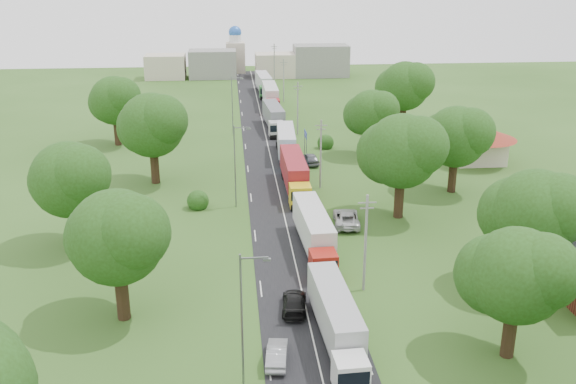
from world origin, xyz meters
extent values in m
plane|color=#2C4F1A|center=(0.00, 0.00, 0.00)|extent=(260.00, 260.00, 0.00)
cube|color=black|center=(0.00, 20.00, 0.00)|extent=(8.00, 200.00, 0.04)
cylinder|color=slate|center=(5.20, 33.80, 2.00)|extent=(0.12, 0.12, 4.00)
cylinder|color=slate|center=(5.20, 36.20, 2.00)|extent=(0.12, 0.12, 4.00)
cube|color=navy|center=(5.20, 35.00, 3.60)|extent=(0.06, 3.00, 1.00)
cube|color=silver|center=(5.20, 35.00, 3.60)|extent=(0.07, 3.10, 0.06)
cylinder|color=gray|center=(5.50, -7.00, 4.50)|extent=(0.24, 0.24, 9.00)
cube|color=gray|center=(5.50, -7.00, 8.30)|extent=(1.60, 0.10, 0.10)
cube|color=gray|center=(5.50, -7.00, 7.80)|extent=(1.20, 0.10, 0.10)
cylinder|color=gray|center=(5.50, 21.00, 4.50)|extent=(0.24, 0.24, 9.00)
cube|color=gray|center=(5.50, 21.00, 8.30)|extent=(1.60, 0.10, 0.10)
cube|color=gray|center=(5.50, 21.00, 7.80)|extent=(1.20, 0.10, 0.10)
cylinder|color=gray|center=(5.50, 49.00, 4.50)|extent=(0.24, 0.24, 9.00)
cube|color=gray|center=(5.50, 49.00, 8.30)|extent=(1.60, 0.10, 0.10)
cube|color=gray|center=(5.50, 49.00, 7.80)|extent=(1.20, 0.10, 0.10)
cylinder|color=gray|center=(5.50, 77.00, 4.50)|extent=(0.24, 0.24, 9.00)
cube|color=gray|center=(5.50, 77.00, 8.30)|extent=(1.60, 0.10, 0.10)
cube|color=gray|center=(5.50, 77.00, 7.80)|extent=(1.20, 0.10, 0.10)
cylinder|color=gray|center=(5.50, 105.00, 4.50)|extent=(0.24, 0.24, 9.00)
cube|color=gray|center=(5.50, 105.00, 8.30)|extent=(1.60, 0.10, 0.10)
cube|color=gray|center=(5.50, 105.00, 7.80)|extent=(1.20, 0.10, 0.10)
cylinder|color=slate|center=(-5.50, -20.00, 5.00)|extent=(0.16, 0.16, 10.00)
cube|color=slate|center=(-4.60, -20.00, 9.70)|extent=(1.80, 0.10, 0.10)
cube|color=slate|center=(-3.80, -20.00, 9.55)|extent=(0.50, 0.22, 0.15)
cylinder|color=slate|center=(-5.50, 15.00, 5.00)|extent=(0.16, 0.16, 10.00)
cube|color=slate|center=(-4.60, 15.00, 9.70)|extent=(1.80, 0.10, 0.10)
cube|color=slate|center=(-3.80, 15.00, 9.55)|extent=(0.50, 0.22, 0.15)
cylinder|color=slate|center=(-5.50, 50.00, 5.00)|extent=(0.16, 0.16, 10.00)
cube|color=slate|center=(-4.60, 50.00, 9.70)|extent=(1.80, 0.10, 0.10)
cube|color=slate|center=(-3.80, 50.00, 9.55)|extent=(0.50, 0.22, 0.15)
cylinder|color=#382616|center=(14.00, -18.00, 1.92)|extent=(1.04, 1.04, 3.85)
sphere|color=#203D10|center=(14.00, -18.00, 6.60)|extent=(7.00, 7.00, 7.00)
sphere|color=#203D10|center=(15.25, -19.00, 7.35)|extent=(5.50, 5.50, 5.50)
sphere|color=#203D10|center=(13.00, -16.75, 6.10)|extent=(6.00, 6.00, 6.00)
cylinder|color=#382616|center=(20.00, -8.00, 2.10)|extent=(1.08, 1.08, 4.20)
sphere|color=#203D10|center=(20.00, -8.00, 7.22)|extent=(7.70, 7.70, 7.70)
sphere|color=#203D10|center=(21.38, -9.10, 8.05)|extent=(6.05, 6.05, 6.05)
sphere|color=#203D10|center=(18.90, -6.62, 6.67)|extent=(6.60, 6.60, 6.60)
cylinder|color=#382616|center=(13.00, 10.00, 2.27)|extent=(1.12, 1.12, 4.55)
sphere|color=#203D10|center=(13.00, 10.00, 7.85)|extent=(8.40, 8.40, 8.40)
sphere|color=#203D10|center=(14.50, 8.80, 8.75)|extent=(6.60, 6.60, 6.60)
sphere|color=#203D10|center=(11.80, 11.50, 7.25)|extent=(7.20, 7.20, 7.20)
cylinder|color=#382616|center=(22.00, 18.00, 2.10)|extent=(1.08, 1.08, 4.20)
sphere|color=#203D10|center=(22.00, 18.00, 7.22)|extent=(7.70, 7.70, 7.70)
sphere|color=#203D10|center=(23.38, 16.90, 8.05)|extent=(6.05, 6.05, 6.05)
sphere|color=#203D10|center=(20.90, 19.38, 6.67)|extent=(6.60, 6.60, 6.60)
cylinder|color=#382616|center=(15.00, 35.00, 1.92)|extent=(1.04, 1.04, 3.85)
sphere|color=#203D10|center=(15.00, 35.00, 6.60)|extent=(7.00, 7.00, 7.00)
sphere|color=#203D10|center=(16.25, 34.00, 7.35)|extent=(5.50, 5.50, 5.50)
sphere|color=#203D10|center=(14.00, 36.25, 6.10)|extent=(6.00, 6.00, 6.00)
cylinder|color=#382616|center=(24.00, 50.00, 2.27)|extent=(1.12, 1.12, 4.55)
sphere|color=#203D10|center=(24.00, 50.00, 7.85)|extent=(8.40, 8.40, 8.40)
sphere|color=#203D10|center=(25.50, 48.80, 8.75)|extent=(6.60, 6.60, 6.60)
sphere|color=#203D10|center=(22.80, 51.50, 7.25)|extent=(7.20, 7.20, 7.20)
cylinder|color=#382616|center=(-15.00, -10.00, 2.10)|extent=(1.08, 1.08, 4.20)
sphere|color=#203D10|center=(-15.00, -10.00, 7.22)|extent=(7.70, 7.70, 7.70)
sphere|color=#203D10|center=(-13.62, -11.10, 8.05)|extent=(6.05, 6.05, 6.05)
sphere|color=#203D10|center=(-16.10, -8.62, 6.67)|extent=(6.60, 6.60, 6.60)
cylinder|color=#382616|center=(-22.00, 5.00, 2.10)|extent=(1.08, 1.08, 4.20)
sphere|color=#203D10|center=(-22.00, 5.00, 7.22)|extent=(7.70, 7.70, 7.70)
sphere|color=#203D10|center=(-20.62, 3.90, 8.05)|extent=(6.05, 6.05, 6.05)
sphere|color=#203D10|center=(-23.10, 6.38, 6.67)|extent=(6.60, 6.60, 6.60)
cylinder|color=#382616|center=(-16.00, 25.00, 2.27)|extent=(1.12, 1.12, 4.55)
sphere|color=#203D10|center=(-16.00, 25.00, 7.85)|extent=(8.40, 8.40, 8.40)
sphere|color=#203D10|center=(-14.50, 23.80, 8.75)|extent=(6.60, 6.60, 6.60)
sphere|color=#203D10|center=(-17.20, 26.50, 7.25)|extent=(7.20, 7.20, 7.20)
cylinder|color=#382616|center=(-24.00, 45.00, 2.10)|extent=(1.08, 1.08, 4.20)
sphere|color=#203D10|center=(-24.00, 45.00, 7.22)|extent=(7.70, 7.70, 7.70)
sphere|color=#203D10|center=(-22.62, 43.90, 8.05)|extent=(6.05, 6.05, 6.05)
sphere|color=#203D10|center=(-25.10, 46.38, 6.67)|extent=(6.60, 6.60, 6.60)
cube|color=beige|center=(30.00, 30.00, 2.00)|extent=(7.00, 5.00, 4.00)
cone|color=maroon|center=(30.00, 30.00, 4.90)|extent=(10.08, 10.08, 1.80)
cube|color=gray|center=(-10.00, 110.00, 3.50)|extent=(12.00, 8.00, 7.00)
cube|color=beige|center=(6.00, 110.00, 3.00)|extent=(10.00, 8.00, 6.00)
cube|color=gray|center=(18.00, 110.00, 4.00)|extent=(14.00, 8.00, 8.00)
cube|color=beige|center=(-22.00, 110.00, 3.00)|extent=(10.00, 8.00, 6.00)
cube|color=beige|center=(-4.00, 118.00, 4.00)|extent=(5.00, 5.00, 8.00)
cylinder|color=silver|center=(-4.00, 118.00, 9.00)|extent=(3.20, 3.20, 2.00)
sphere|color=#2659B2|center=(-4.00, 118.00, 10.60)|extent=(3.40, 3.40, 3.40)
cube|color=white|center=(1.67, -21.17, 1.45)|extent=(2.36, 2.36, 2.34)
cube|color=black|center=(1.67, -22.30, 1.78)|extent=(2.15, 0.13, 1.03)
cube|color=slate|center=(1.67, -14.61, 0.70)|extent=(2.69, 10.87, 0.28)
cube|color=#A3A4A8|center=(1.67, -14.33, 2.39)|extent=(2.89, 11.16, 2.81)
cylinder|color=black|center=(1.67, -20.33, 0.47)|extent=(2.20, 0.94, 0.94)
cylinder|color=black|center=(1.67, -11.33, 0.47)|extent=(2.20, 0.94, 0.94)
cylinder|color=black|center=(1.67, -9.92, 0.47)|extent=(2.20, 0.94, 0.94)
cube|color=#A31C12|center=(2.17, -4.77, 1.54)|extent=(2.49, 2.49, 2.48)
cube|color=black|center=(2.17, -5.98, 1.89)|extent=(2.28, 0.13, 1.09)
cube|color=slate|center=(2.17, -5.92, 0.55)|extent=(2.20, 0.35, 0.35)
cube|color=slate|center=(2.17, 2.18, 0.75)|extent=(2.82, 11.52, 0.30)
cube|color=silver|center=(2.17, 2.48, 2.53)|extent=(3.03, 11.83, 2.98)
cylinder|color=black|center=(2.17, -5.67, 0.50)|extent=(2.34, 0.99, 0.99)
cylinder|color=black|center=(2.17, -3.88, 0.50)|extent=(2.34, 0.99, 0.99)
cylinder|color=black|center=(2.17, 5.66, 0.50)|extent=(2.34, 0.99, 0.99)
cylinder|color=black|center=(2.17, 7.15, 0.50)|extent=(2.34, 0.99, 0.99)
cube|color=yellow|center=(2.08, 13.83, 1.61)|extent=(2.49, 2.49, 2.59)
cube|color=black|center=(2.08, 12.57, 1.97)|extent=(2.38, 0.02, 1.14)
cube|color=slate|center=(2.08, 12.64, 0.57)|extent=(2.28, 0.25, 0.36)
cube|color=slate|center=(2.08, 21.08, 0.78)|extent=(2.39, 11.92, 0.31)
cube|color=maroon|center=(2.08, 21.39, 2.64)|extent=(2.60, 12.23, 3.11)
cylinder|color=black|center=(2.08, 12.89, 0.52)|extent=(2.43, 1.04, 1.04)
cylinder|color=black|center=(2.08, 14.76, 0.52)|extent=(2.43, 1.04, 1.04)
cylinder|color=black|center=(2.08, 24.70, 0.52)|extent=(2.43, 1.04, 1.04)
cylinder|color=black|center=(2.08, 26.26, 0.52)|extent=(2.43, 1.04, 1.04)
cube|color=#1B64A7|center=(2.40, 29.00, 1.55)|extent=(2.53, 2.53, 2.50)
cube|color=black|center=(2.40, 27.79, 1.90)|extent=(2.30, 0.15, 1.10)
cube|color=slate|center=(2.40, 27.85, 0.55)|extent=(2.21, 0.37, 0.35)
cube|color=slate|center=(2.40, 36.02, 0.75)|extent=(2.93, 11.63, 0.30)
cube|color=silver|center=(2.40, 36.32, 2.56)|extent=(3.15, 11.94, 3.01)
cylinder|color=black|center=(2.40, 28.10, 0.50)|extent=(2.35, 1.00, 1.00)
cylinder|color=black|center=(2.40, 29.91, 0.50)|extent=(2.35, 1.00, 1.00)
cylinder|color=black|center=(2.40, 39.52, 0.50)|extent=(2.35, 1.00, 1.00)
cylinder|color=black|center=(2.40, 41.03, 0.50)|extent=(2.35, 1.00, 1.00)
cube|color=#BCBCBC|center=(1.75, 46.95, 1.57)|extent=(2.58, 2.58, 2.53)
cube|color=black|center=(1.75, 45.73, 1.92)|extent=(2.32, 0.18, 1.11)
cube|color=slate|center=(1.75, 45.79, 0.56)|extent=(2.23, 0.40, 0.35)
cube|color=slate|center=(1.75, 54.03, 0.76)|extent=(3.09, 11.75, 0.30)
cube|color=slate|center=(1.75, 54.33, 2.58)|extent=(3.32, 12.07, 3.03)
cylinder|color=black|center=(1.75, 46.05, 0.51)|extent=(2.37, 1.01, 1.01)
cylinder|color=black|center=(1.75, 47.86, 0.51)|extent=(2.37, 1.01, 1.01)
cylinder|color=black|center=(1.75, 57.57, 0.51)|extent=(2.37, 1.01, 1.01)
cylinder|color=black|center=(1.75, 59.08, 0.51)|extent=(2.37, 1.01, 1.01)
cube|color=#AC1A22|center=(2.39, 65.15, 1.64)|extent=(2.56, 2.56, 2.65)
cube|color=black|center=(2.39, 63.86, 2.02)|extent=(2.44, 0.03, 1.17)
cube|color=slate|center=(2.39, 63.93, 0.58)|extent=(2.34, 0.26, 0.37)
cube|color=slate|center=(2.39, 72.58, 0.80)|extent=(2.48, 12.21, 0.32)
cube|color=silver|center=(2.39, 72.89, 2.71)|extent=(2.70, 12.53, 3.18)
cylinder|color=black|center=(2.39, 64.19, 0.53)|extent=(2.49, 1.06, 1.06)
cylinder|color=black|center=(2.39, 66.10, 0.53)|extent=(2.49, 1.06, 1.06)
cylinder|color=black|center=(2.39, 76.29, 0.53)|extent=(2.49, 1.06, 1.06)
cylinder|color=black|center=(2.39, 77.88, 0.53)|extent=(2.49, 1.06, 1.06)
cube|color=#2A7233|center=(1.85, 80.30, 1.60)|extent=(2.63, 2.63, 2.59)
cube|color=black|center=(1.85, 79.05, 1.97)|extent=(2.38, 0.17, 1.14)
cube|color=slate|center=(1.85, 79.11, 0.57)|extent=(2.29, 0.39, 0.36)
cube|color=slate|center=(1.85, 87.54, 0.78)|extent=(3.11, 12.02, 0.31)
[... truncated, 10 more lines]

